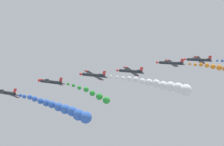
{
  "coord_description": "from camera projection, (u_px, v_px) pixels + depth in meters",
  "views": [
    {
      "loc": [
        -79.09,
        -52.95,
        82.38
      ],
      "look_at": [
        0.0,
        0.0,
        70.75
      ],
      "focal_mm": 44.73,
      "sensor_mm": 36.0,
      "label": 1
    }
  ],
  "objects": [
    {
      "name": "smoke_trail_left_inner",
      "position": [
        96.0,
        95.0,
        81.3
      ],
      "size": [
        2.56,
        15.49,
        5.06
      ],
      "color": "green"
    },
    {
      "name": "airplane_lead",
      "position": [
        5.0,
        92.0,
        85.56
      ],
      "size": [
        8.7,
        10.35,
        4.62
      ],
      "rotation": [
        0.0,
        0.47,
        0.0
      ],
      "color": "#23282D"
    },
    {
      "name": "airplane_trailing",
      "position": [
        198.0,
        60.0,
        106.67
      ],
      "size": [
        9.09,
        10.35,
        3.65
      ],
      "rotation": [
        0.0,
        0.35,
        0.0
      ],
      "color": "#23282D"
    },
    {
      "name": "airplane_left_inner",
      "position": [
        51.0,
        82.0,
        90.4
      ],
      "size": [
        9.19,
        10.35,
        3.46
      ],
      "rotation": [
        0.0,
        0.32,
        0.0
      ],
      "color": "#23282D"
    },
    {
      "name": "smoke_trail_right_inner",
      "position": [
        166.0,
        86.0,
        79.65
      ],
      "size": [
        3.31,
        26.55,
        4.21
      ],
      "color": "white"
    },
    {
      "name": "airplane_right_outer",
      "position": [
        170.0,
        63.0,
        102.06
      ],
      "size": [
        9.17,
        10.35,
        3.5
      ],
      "rotation": [
        0.0,
        0.33,
        0.0
      ],
      "color": "#23282D"
    },
    {
      "name": "airplane_left_outer",
      "position": [
        130.0,
        71.0,
        98.89
      ],
      "size": [
        8.83,
        10.35,
        4.32
      ],
      "rotation": [
        0.0,
        0.43,
        0.0
      ],
      "color": "#23282D"
    },
    {
      "name": "smoke_trail_lead",
      "position": [
        67.0,
        110.0,
        74.14
      ],
      "size": [
        5.11,
        24.45,
        5.97
      ],
      "color": "blue"
    },
    {
      "name": "airplane_right_inner",
      "position": [
        93.0,
        75.0,
        93.64
      ],
      "size": [
        8.79,
        10.35,
        4.42
      ],
      "rotation": [
        0.0,
        0.44,
        0.0
      ],
      "color": "#23282D"
    }
  ]
}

